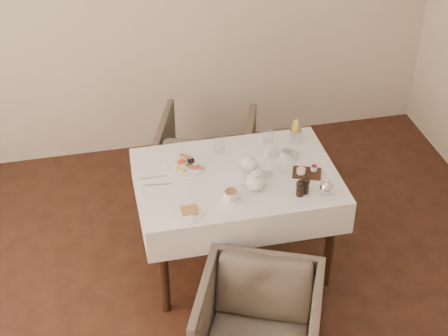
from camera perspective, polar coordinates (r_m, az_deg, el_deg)
name	(u,v)px	position (r m, az deg, el deg)	size (l,w,h in m)	color
table	(237,189)	(4.44, 1.05, -1.77)	(1.28, 0.88, 0.75)	black
armchair_near	(258,328)	(4.02, 2.88, -13.16)	(0.68, 0.70, 0.63)	brown
armchair_far	(207,158)	(5.26, -1.43, 0.85)	(0.70, 0.72, 0.66)	brown
breakfast_plate	(184,165)	(4.44, -3.31, 0.23)	(0.26, 0.26, 0.03)	white
side_plate	(187,214)	(4.06, -3.11, -3.80)	(0.20, 0.19, 0.02)	white
teapot_centre	(249,163)	(4.38, 2.12, 0.43)	(0.14, 0.11, 0.12)	white
teapot_front	(255,180)	(4.21, 2.59, -1.03)	(0.18, 0.14, 0.14)	white
creamer	(269,151)	(4.52, 3.75, 1.41)	(0.07, 0.07, 0.08)	white
teacup_near	(231,196)	(4.15, 0.56, -2.33)	(0.13, 0.13, 0.07)	white
teacup_far	(287,155)	(4.51, 5.29, 1.06)	(0.13, 0.13, 0.06)	white
glass_left	(219,145)	(4.56, -0.39, 1.91)	(0.07, 0.07, 0.10)	silver
glass_mid	(268,168)	(4.35, 3.64, -0.02)	(0.07, 0.07, 0.10)	silver
glass_right	(268,137)	(4.65, 3.68, 2.62)	(0.07, 0.07, 0.10)	silver
condiment_board	(307,172)	(4.40, 6.88, -0.33)	(0.21, 0.18, 0.05)	black
pepper_mill_left	(300,188)	(4.19, 6.35, -1.66)	(0.06, 0.06, 0.11)	black
pepper_mill_right	(305,185)	(4.22, 6.76, -1.40)	(0.06, 0.06, 0.12)	black
silver_pot	(326,187)	(4.22, 8.50, -1.55)	(0.11, 0.09, 0.11)	white
fries_cup	(296,133)	(4.66, 5.99, 2.95)	(0.08, 0.08, 0.18)	silver
cutlery_fork	(153,177)	(4.37, -5.89, -0.78)	(0.01, 0.18, 0.00)	silver
cutlery_knife	(157,185)	(4.30, -5.57, -1.39)	(0.01, 0.18, 0.00)	silver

